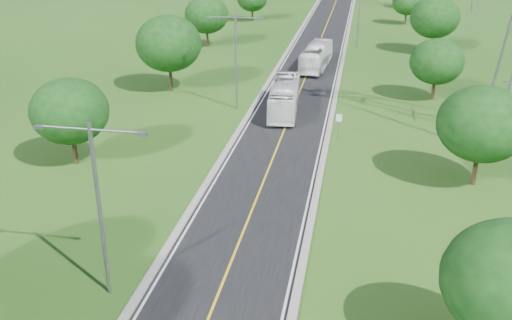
# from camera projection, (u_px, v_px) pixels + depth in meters

# --- Properties ---
(ground) EXTENTS (260.00, 260.00, 0.00)m
(ground) POSITION_uv_depth(u_px,v_px,m) (307.00, 75.00, 73.88)
(ground) COLOR #1F4C15
(ground) RESTS_ON ground
(road) EXTENTS (8.00, 150.00, 0.06)m
(road) POSITION_uv_depth(u_px,v_px,m) (311.00, 64.00, 79.28)
(road) COLOR black
(road) RESTS_ON ground
(curb_left) EXTENTS (0.50, 150.00, 0.22)m
(curb_left) POSITION_uv_depth(u_px,v_px,m) (281.00, 62.00, 79.96)
(curb_left) COLOR gray
(curb_left) RESTS_ON ground
(curb_right) EXTENTS (0.50, 150.00, 0.22)m
(curb_right) POSITION_uv_depth(u_px,v_px,m) (342.00, 64.00, 78.53)
(curb_right) COLOR gray
(curb_right) RESTS_ON ground
(speed_limit_sign) EXTENTS (0.55, 0.09, 2.40)m
(speed_limit_sign) POSITION_uv_depth(u_px,v_px,m) (339.00, 122.00, 52.52)
(speed_limit_sign) COLOR slate
(speed_limit_sign) RESTS_ON ground
(streetlight_near_left) EXTENTS (5.90, 0.25, 10.00)m
(streetlight_near_left) POSITION_uv_depth(u_px,v_px,m) (98.00, 196.00, 29.24)
(streetlight_near_left) COLOR slate
(streetlight_near_left) RESTS_ON ground
(streetlight_mid_left) EXTENTS (5.90, 0.25, 10.00)m
(streetlight_mid_left) POSITION_uv_depth(u_px,v_px,m) (236.00, 53.00, 59.00)
(streetlight_mid_left) COLOR slate
(streetlight_mid_left) RESTS_ON ground
(streetlight_far_right) EXTENTS (5.90, 0.25, 10.00)m
(streetlight_far_right) POSITION_uv_depth(u_px,v_px,m) (359.00, 8.00, 86.74)
(streetlight_far_right) COLOR slate
(streetlight_far_right) RESTS_ON ground
(tree_lb) EXTENTS (6.30, 6.30, 7.33)m
(tree_lb) POSITION_uv_depth(u_px,v_px,m) (70.00, 111.00, 45.87)
(tree_lb) COLOR black
(tree_lb) RESTS_ON ground
(tree_lc) EXTENTS (7.56, 7.56, 8.79)m
(tree_lc) POSITION_uv_depth(u_px,v_px,m) (169.00, 44.00, 65.17)
(tree_lc) COLOR black
(tree_lc) RESTS_ON ground
(tree_ld) EXTENTS (6.72, 6.72, 7.82)m
(tree_ld) POSITION_uv_depth(u_px,v_px,m) (207.00, 15.00, 87.39)
(tree_ld) COLOR black
(tree_ld) RESTS_ON ground
(tree_rb) EXTENTS (6.72, 6.72, 7.82)m
(tree_rb) POSITION_uv_depth(u_px,v_px,m) (483.00, 124.00, 42.17)
(tree_rb) COLOR black
(tree_rb) RESTS_ON ground
(tree_rc) EXTENTS (5.88, 5.88, 6.84)m
(tree_rc) POSITION_uv_depth(u_px,v_px,m) (437.00, 62.00, 62.42)
(tree_rc) COLOR black
(tree_rc) RESTS_ON ground
(tree_rd) EXTENTS (7.14, 7.14, 8.30)m
(tree_rd) POSITION_uv_depth(u_px,v_px,m) (435.00, 17.00, 83.36)
(tree_rd) COLOR black
(tree_rd) RESTS_ON ground
(tree_re) EXTENTS (5.46, 5.46, 6.35)m
(tree_re) POSITION_uv_depth(u_px,v_px,m) (407.00, 2.00, 105.91)
(tree_re) COLOR black
(tree_re) RESTS_ON ground
(bus_outbound) EXTENTS (3.64, 11.70, 3.21)m
(bus_outbound) POSITION_uv_depth(u_px,v_px,m) (316.00, 56.00, 76.20)
(bus_outbound) COLOR white
(bus_outbound) RESTS_ON road
(bus_inbound) EXTENTS (3.51, 11.55, 3.17)m
(bus_inbound) POSITION_uv_depth(u_px,v_px,m) (284.00, 97.00, 59.54)
(bus_inbound) COLOR white
(bus_inbound) RESTS_ON road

